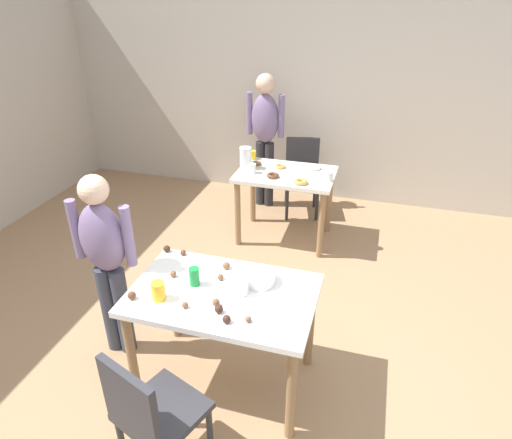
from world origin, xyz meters
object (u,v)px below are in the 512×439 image
at_px(person_girl_near, 106,254).
at_px(soda_can, 195,276).
at_px(chair_near_table, 150,412).
at_px(pitcher_far, 246,158).
at_px(dining_table_far, 285,184).
at_px(person_adult_far, 265,130).
at_px(dining_table_near, 223,306).
at_px(chair_far_table, 302,172).
at_px(mixing_bowl, 259,277).

relative_size(person_girl_near, soda_can, 11.51).
xyz_separation_m(chair_near_table, person_girl_near, (-0.72, 0.80, 0.34)).
height_order(soda_can, pitcher_far, pitcher_far).
distance_m(dining_table_far, soda_can, 1.98).
xyz_separation_m(dining_table_far, person_adult_far, (-0.41, 0.73, 0.32)).
relative_size(dining_table_near, chair_far_table, 1.32).
height_order(chair_near_table, mixing_bowl, chair_near_table).
distance_m(chair_far_table, person_girl_near, 2.77).
bearing_deg(chair_far_table, dining_table_far, -93.83).
bearing_deg(soda_can, person_girl_near, 176.84).
bearing_deg(soda_can, dining_table_near, -8.68).
bearing_deg(dining_table_near, pitcher_far, 103.44).
xyz_separation_m(dining_table_far, pitcher_far, (-0.42, -0.00, 0.24)).
xyz_separation_m(person_adult_far, soda_can, (0.28, -2.70, -0.13)).
bearing_deg(soda_can, chair_far_table, 86.01).
relative_size(chair_far_table, person_adult_far, 0.56).
distance_m(dining_table_near, person_adult_far, 2.78).
xyz_separation_m(dining_table_far, mixing_bowl, (0.25, -1.84, 0.16)).
height_order(dining_table_near, pitcher_far, pitcher_far).
distance_m(mixing_bowl, soda_can, 0.41).
xyz_separation_m(dining_table_far, soda_can, (-0.14, -1.97, 0.19)).
bearing_deg(dining_table_far, mixing_bowl, -82.35).
relative_size(chair_far_table, pitcher_far, 3.93).
height_order(person_adult_far, mixing_bowl, person_adult_far).
bearing_deg(chair_far_table, mixing_bowl, -85.44).
relative_size(person_adult_far, pitcher_far, 7.06).
xyz_separation_m(dining_table_far, person_girl_near, (-0.80, -1.93, 0.21)).
height_order(dining_table_near, dining_table_far, same).
height_order(chair_near_table, person_girl_near, person_girl_near).
bearing_deg(dining_table_near, mixing_bowl, 40.72).
bearing_deg(person_adult_far, dining_table_far, -60.30).
bearing_deg(person_adult_far, person_girl_near, -98.19).
relative_size(dining_table_near, soda_can, 9.41).
distance_m(chair_near_table, soda_can, 0.83).
bearing_deg(dining_table_near, chair_far_table, 90.24).
distance_m(dining_table_near, mixing_bowl, 0.29).
bearing_deg(chair_near_table, chair_far_table, 87.88).
bearing_deg(dining_table_far, chair_far_table, 86.17).
distance_m(chair_far_table, mixing_bowl, 2.54).
relative_size(dining_table_far, person_girl_near, 0.69).
xyz_separation_m(chair_far_table, person_girl_near, (-0.84, -2.62, 0.34)).
relative_size(dining_table_far, mixing_bowl, 4.69).
bearing_deg(dining_table_far, dining_table_near, -88.37).
bearing_deg(mixing_bowl, person_girl_near, -174.70).
relative_size(dining_table_far, chair_near_table, 1.12).
xyz_separation_m(chair_near_table, chair_far_table, (0.13, 3.42, 0.00)).
bearing_deg(person_girl_near, soda_can, -3.16).
distance_m(person_girl_near, pitcher_far, 1.97).
xyz_separation_m(person_girl_near, soda_can, (0.66, -0.04, -0.02)).
relative_size(dining_table_near, chair_near_table, 1.32).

